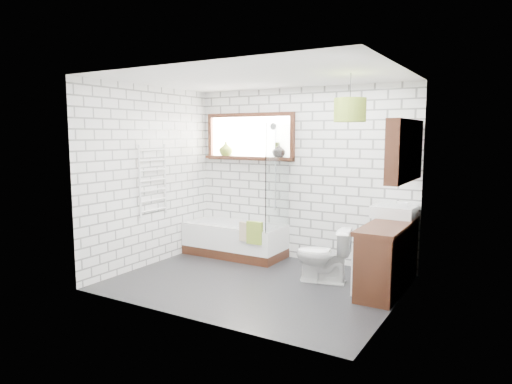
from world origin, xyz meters
The scene contains 22 objects.
floor centered at (0.00, 0.00, -0.01)m, with size 3.40×2.60×0.01m, color black.
ceiling centered at (0.00, 0.00, 2.50)m, with size 3.40×2.60×0.01m, color white.
wall_back centered at (0.00, 1.30, 1.25)m, with size 3.40×0.01×2.50m, color white.
wall_front centered at (0.00, -1.30, 1.25)m, with size 3.40×0.01×2.50m, color white.
wall_left centered at (-1.70, 0.00, 1.25)m, with size 0.01×2.60×2.50m, color white.
wall_right centered at (1.70, 0.00, 1.25)m, with size 0.01×2.60×2.50m, color white.
window centered at (-0.85, 1.26, 1.80)m, with size 1.52×0.16×0.68m, color black.
towel_radiator centered at (-1.66, 0.00, 1.20)m, with size 0.06×0.52×1.00m, color white.
mirror_cabinet centered at (1.62, 0.60, 1.65)m, with size 0.16×1.20×0.70m, color black.
shower_riser centered at (-0.40, 1.26, 1.35)m, with size 0.02×0.02×1.30m, color silver.
bathtub centered at (-0.93, 0.96, 0.25)m, with size 1.52×0.67×0.49m, color white.
shower_screen centered at (-0.19, 0.96, 1.24)m, with size 0.02×0.72×1.50m, color white.
towel_green centered at (-0.38, 0.63, 0.47)m, with size 0.23×0.06×0.32m, color olive.
towel_beige centered at (-0.51, 0.63, 0.47)m, with size 0.21×0.05×0.27m, color tan.
vanity centered at (1.48, 0.60, 0.39)m, with size 0.44×1.38×0.79m, color black.
basin centered at (1.42, 1.07, 0.86)m, with size 0.51×0.45×0.15m, color white.
tap centered at (1.58, 1.07, 0.91)m, with size 0.03×0.03×0.15m, color silver.
toilet centered at (0.71, 0.46, 0.34)m, with size 0.67×0.38×0.68m, color white.
vase_olive centered at (-1.26, 1.23, 1.59)m, with size 0.22×0.22×0.23m, color olive.
vase_dark centered at (-0.33, 1.23, 1.58)m, with size 0.20×0.20×0.20m, color black.
bottle centered at (-0.36, 1.23, 1.59)m, with size 0.07×0.07×0.22m, color olive.
pendant centered at (1.10, 0.20, 2.10)m, with size 0.35×0.35×0.26m, color olive.
Camera 1 is at (2.80, -4.73, 1.83)m, focal length 32.00 mm.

